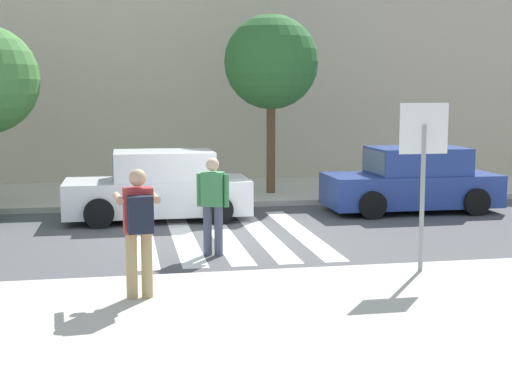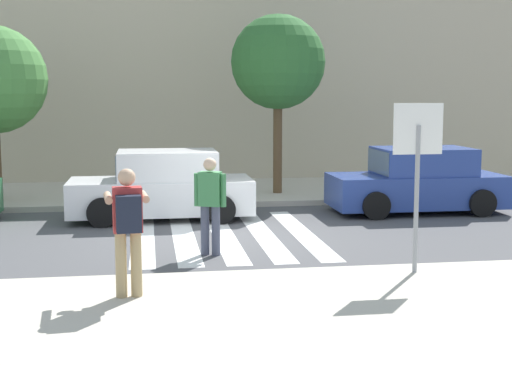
# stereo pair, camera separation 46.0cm
# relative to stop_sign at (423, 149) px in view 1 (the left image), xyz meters

# --- Properties ---
(ground_plane) EXTENTS (120.00, 120.00, 0.00)m
(ground_plane) POSITION_rel_stop_sign_xyz_m (-2.50, 3.71, -2.00)
(ground_plane) COLOR #4C4C4F
(sidewalk_near) EXTENTS (60.00, 6.00, 0.14)m
(sidewalk_near) POSITION_rel_stop_sign_xyz_m (-2.50, -2.49, -1.93)
(sidewalk_near) COLOR beige
(sidewalk_near) RESTS_ON ground
(sidewalk_far) EXTENTS (60.00, 4.80, 0.14)m
(sidewalk_far) POSITION_rel_stop_sign_xyz_m (-2.50, 9.71, -1.93)
(sidewalk_far) COLOR beige
(sidewalk_far) RESTS_ON ground
(building_facade_far) EXTENTS (56.00, 4.00, 7.99)m
(building_facade_far) POSITION_rel_stop_sign_xyz_m (-2.50, 14.11, 1.99)
(building_facade_far) COLOR beige
(building_facade_far) RESTS_ON ground
(crosswalk_stripe_0) EXTENTS (0.44, 5.20, 0.01)m
(crosswalk_stripe_0) POSITION_rel_stop_sign_xyz_m (-4.10, 3.91, -2.00)
(crosswalk_stripe_0) COLOR silver
(crosswalk_stripe_0) RESTS_ON ground
(crosswalk_stripe_1) EXTENTS (0.44, 5.20, 0.01)m
(crosswalk_stripe_1) POSITION_rel_stop_sign_xyz_m (-3.30, 3.91, -2.00)
(crosswalk_stripe_1) COLOR silver
(crosswalk_stripe_1) RESTS_ON ground
(crosswalk_stripe_2) EXTENTS (0.44, 5.20, 0.01)m
(crosswalk_stripe_2) POSITION_rel_stop_sign_xyz_m (-2.50, 3.91, -2.00)
(crosswalk_stripe_2) COLOR silver
(crosswalk_stripe_2) RESTS_ON ground
(crosswalk_stripe_3) EXTENTS (0.44, 5.20, 0.01)m
(crosswalk_stripe_3) POSITION_rel_stop_sign_xyz_m (-1.70, 3.91, -2.00)
(crosswalk_stripe_3) COLOR silver
(crosswalk_stripe_3) RESTS_ON ground
(crosswalk_stripe_4) EXTENTS (0.44, 5.20, 0.01)m
(crosswalk_stripe_4) POSITION_rel_stop_sign_xyz_m (-0.90, 3.91, -2.00)
(crosswalk_stripe_4) COLOR silver
(crosswalk_stripe_4) RESTS_ON ground
(stop_sign) EXTENTS (0.76, 0.08, 2.56)m
(stop_sign) POSITION_rel_stop_sign_xyz_m (0.00, 0.00, 0.00)
(stop_sign) COLOR gray
(stop_sign) RESTS_ON sidewalk_near
(photographer_with_backpack) EXTENTS (0.63, 0.88, 1.72)m
(photographer_with_backpack) POSITION_rel_stop_sign_xyz_m (-4.25, -0.71, -0.84)
(photographer_with_backpack) COLOR tan
(photographer_with_backpack) RESTS_ON sidewalk_near
(pedestrian_crossing) EXTENTS (0.55, 0.36, 1.72)m
(pedestrian_crossing) POSITION_rel_stop_sign_xyz_m (-2.91, 2.21, -1.03)
(pedestrian_crossing) COLOR #474C60
(pedestrian_crossing) RESTS_ON ground
(parked_car_white) EXTENTS (4.10, 1.92, 1.55)m
(parked_car_white) POSITION_rel_stop_sign_xyz_m (-3.65, 6.01, -1.28)
(parked_car_white) COLOR white
(parked_car_white) RESTS_ON ground
(parked_car_blue) EXTENTS (4.10, 1.92, 1.55)m
(parked_car_blue) POSITION_rel_stop_sign_xyz_m (2.40, 6.01, -1.28)
(parked_car_blue) COLOR #284293
(parked_car_blue) RESTS_ON ground
(street_tree_center) EXTENTS (2.52, 2.52, 4.78)m
(street_tree_center) POSITION_rel_stop_sign_xyz_m (-0.50, 8.81, 1.63)
(street_tree_center) COLOR brown
(street_tree_center) RESTS_ON sidewalk_far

